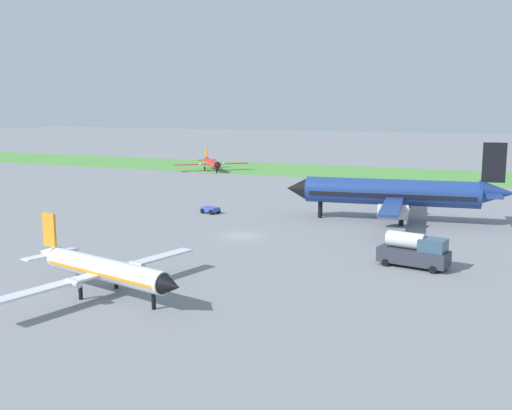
# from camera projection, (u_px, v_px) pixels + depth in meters

# --- Properties ---
(ground_plane) EXTENTS (600.00, 600.00, 0.00)m
(ground_plane) POSITION_uv_depth(u_px,v_px,m) (242.00, 236.00, 70.69)
(ground_plane) COLOR gray
(grass_taxiway_strip) EXTENTS (360.00, 28.00, 0.08)m
(grass_taxiway_strip) POSITION_uv_depth(u_px,v_px,m) (379.00, 173.00, 136.60)
(grass_taxiway_strip) COLOR #549342
(grass_taxiway_strip) RESTS_ON ground_plane
(airplane_midfield_jet) EXTENTS (29.45, 29.93, 10.59)m
(airplane_midfield_jet) POSITION_uv_depth(u_px,v_px,m) (395.00, 193.00, 79.13)
(airplane_midfield_jet) COLOR navy
(airplane_midfield_jet) RESTS_ON ground_plane
(airplane_foreground_turboprop) EXTENTS (16.95, 19.68, 5.97)m
(airplane_foreground_turboprop) POSITION_uv_depth(u_px,v_px,m) (103.00, 269.00, 48.23)
(airplane_foreground_turboprop) COLOR silver
(airplane_foreground_turboprop) RESTS_ON ground_plane
(airplane_taxiing_turboprop) EXTENTS (14.17, 12.71, 5.29)m
(airplane_taxiing_turboprop) POSITION_uv_depth(u_px,v_px,m) (212.00, 163.00, 142.08)
(airplane_taxiing_turboprop) COLOR red
(airplane_taxiing_turboprop) RESTS_ON ground_plane
(baggage_cart_near_gate) EXTENTS (2.75, 2.31, 0.90)m
(baggage_cart_near_gate) POSITION_uv_depth(u_px,v_px,m) (210.00, 209.00, 85.70)
(baggage_cart_near_gate) COLOR #334FB2
(baggage_cart_near_gate) RESTS_ON ground_plane
(fuel_truck_midfield) EXTENTS (6.83, 3.55, 3.29)m
(fuel_truck_midfield) POSITION_uv_depth(u_px,v_px,m) (415.00, 251.00, 56.76)
(fuel_truck_midfield) COLOR #2D333D
(fuel_truck_midfield) RESTS_ON ground_plane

